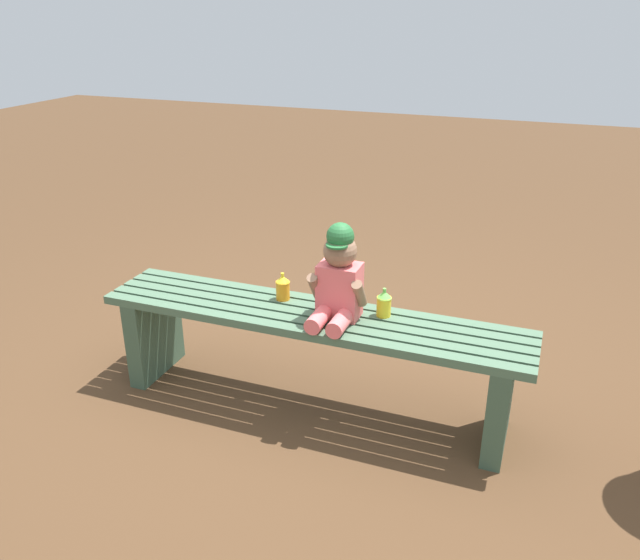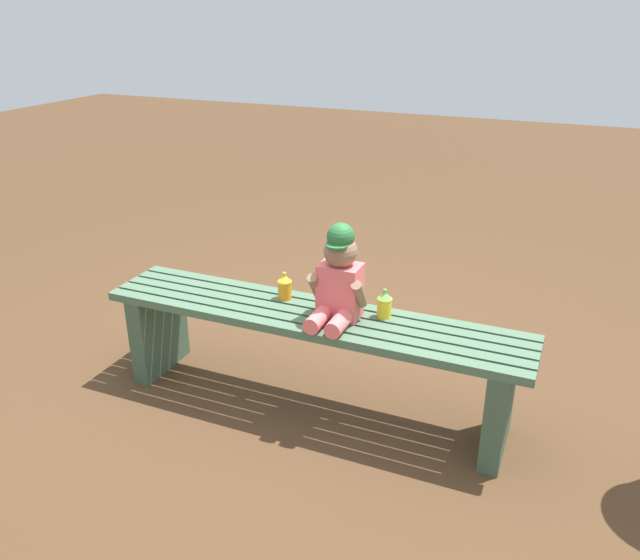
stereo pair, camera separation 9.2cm
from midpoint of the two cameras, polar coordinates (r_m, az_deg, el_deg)
name	(u,v)px [view 2 (the right image)]	position (r m, az deg, el deg)	size (l,w,h in m)	color
ground_plane	(312,404)	(2.91, 0.21, -10.99)	(16.00, 16.00, 0.00)	#4C331E
park_bench	(312,343)	(2.74, 0.22, -5.62)	(1.84, 0.35, 0.46)	#47664C
child_figure	(339,278)	(2.56, 2.69, 0.13)	(0.23, 0.27, 0.40)	#E56666
sippy_cup_left	(285,286)	(2.78, -2.23, -0.58)	(0.06, 0.06, 0.12)	orange
sippy_cup_right	(385,304)	(2.64, 6.78, -2.16)	(0.06, 0.06, 0.12)	yellow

